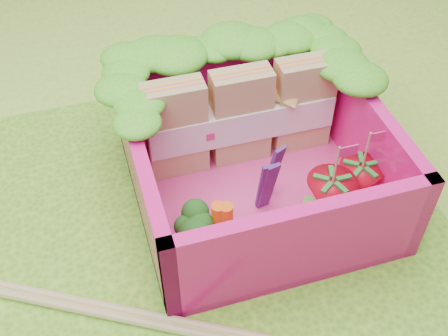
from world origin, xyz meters
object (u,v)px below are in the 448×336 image
at_px(bento_box, 256,158).
at_px(broccoli, 190,228).
at_px(sandwich_stack, 242,117).
at_px(strawberry_right, 359,182).
at_px(chopsticks, 26,294).
at_px(strawberry_left, 329,198).

distance_m(bento_box, broccoli, 0.55).
relative_size(bento_box, sandwich_stack, 1.21).
xyz_separation_m(strawberry_right, chopsticks, (-1.77, -0.08, -0.15)).
bearing_deg(bento_box, broccoli, -145.14).
distance_m(sandwich_stack, broccoli, 0.75).
relative_size(broccoli, strawberry_right, 0.72).
bearing_deg(strawberry_right, chopsticks, -177.41).
bearing_deg(sandwich_stack, broccoli, -127.84).
xyz_separation_m(sandwich_stack, chopsticks, (-1.28, -0.59, -0.31)).
distance_m(broccoli, chopsticks, 0.85).
bearing_deg(broccoli, chopsticks, -179.58).
relative_size(bento_box, strawberry_left, 2.60).
height_order(sandwich_stack, broccoli, sandwich_stack).
xyz_separation_m(bento_box, broccoli, (-0.45, -0.31, -0.05)).
relative_size(sandwich_stack, chopsticks, 0.50).
distance_m(sandwich_stack, chopsticks, 1.44).
height_order(bento_box, broccoli, bento_box).
distance_m(strawberry_left, strawberry_right, 0.21).
relative_size(sandwich_stack, broccoli, 3.12).
height_order(strawberry_left, strawberry_right, strawberry_left).
distance_m(sandwich_stack, strawberry_left, 0.67).
bearing_deg(chopsticks, sandwich_stack, 24.84).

